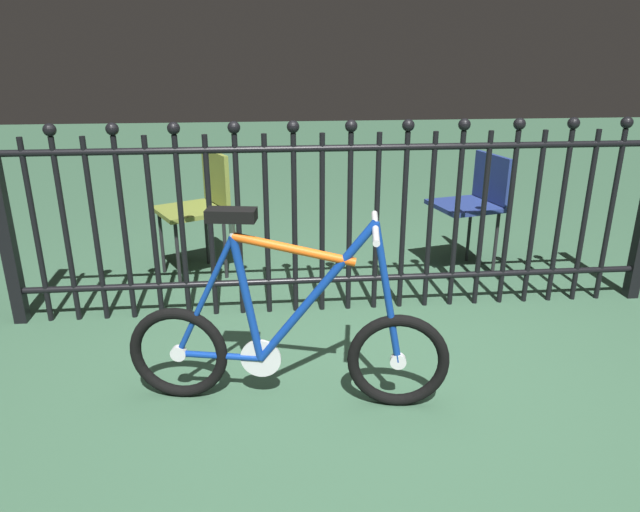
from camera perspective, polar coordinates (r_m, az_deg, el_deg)
The scene contains 5 objects.
ground_plane at distance 2.81m, azimuth 4.22°, elevation -12.20°, with size 20.00×20.00×0.00m, color #33573F.
iron_fence at distance 3.30m, azimuth 1.08°, elevation 4.15°, with size 3.77×0.07×1.16m.
bicycle at distance 2.52m, azimuth -3.38°, elevation -8.40°, with size 1.39×0.40×0.88m.
chair_olive at distance 3.97m, azimuth -11.67°, elevation 5.35°, with size 0.55×0.55×0.84m.
chair_navy at distance 4.08m, azimuth 15.01°, elevation 5.45°, with size 0.49×0.49×0.81m.
Camera 1 is at (-0.43, -2.34, 1.50)m, focal length 32.45 mm.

